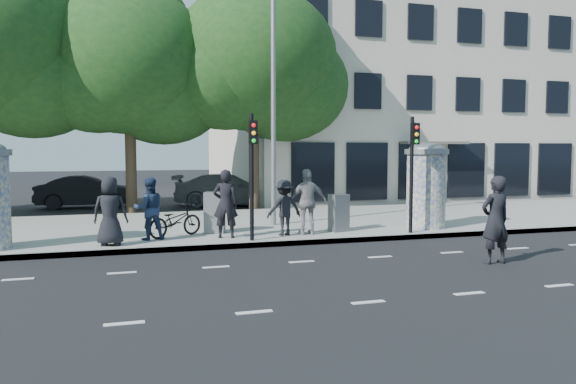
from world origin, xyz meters
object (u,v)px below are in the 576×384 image
object	(u,v)px
ped_a	(110,211)
cabinet_left	(215,213)
traffic_pole_far	(413,162)
car_mid	(87,192)
ped_d	(284,208)
car_right	(229,190)
ped_b	(226,204)
ad_column_right	(426,183)
man_road	(495,220)
bicycle	(175,221)
traffic_pole_near	(252,163)
cabinet_right	(339,213)
ped_c	(149,209)
ped_e	(308,202)
street_lamp	(274,80)

from	to	relation	value
ped_a	cabinet_left	bearing A→B (deg)	-143.70
traffic_pole_far	car_mid	distance (m)	15.26
traffic_pole_far	ped_a	bearing A→B (deg)	177.78
ped_d	ped_a	bearing A→B (deg)	-1.87
cabinet_left	car_right	bearing A→B (deg)	96.54
ped_b	ad_column_right	bearing A→B (deg)	-162.59
ped_d	man_road	distance (m)	5.83
ad_column_right	bicycle	xyz separation A→B (m)	(-7.72, 0.38, -0.93)
traffic_pole_near	car_mid	xyz separation A→B (m)	(-4.75, 11.81, -1.52)
man_road	ad_column_right	bearing A→B (deg)	-105.30
cabinet_right	cabinet_left	bearing A→B (deg)	154.46
bicycle	car_mid	size ratio (longest dim) A/B	0.40
traffic_pole_far	man_road	size ratio (longest dim) A/B	1.69
ped_d	cabinet_left	world-z (taller)	ped_d
bicycle	ad_column_right	bearing A→B (deg)	-122.73
ad_column_right	ped_c	world-z (taller)	ad_column_right
ped_e	cabinet_left	world-z (taller)	ped_e
traffic_pole_far	bicycle	distance (m)	7.03
man_road	car_right	size ratio (longest dim) A/B	0.40
traffic_pole_far	ped_e	bearing A→B (deg)	168.67
traffic_pole_near	traffic_pole_far	xyz separation A→B (m)	(4.80, 0.00, 0.00)
ped_a	ped_b	distance (m)	3.07
traffic_pole_far	car_right	xyz separation A→B (m)	(-3.33, 10.80, -1.50)
traffic_pole_near	ped_e	size ratio (longest dim) A/B	1.80
traffic_pole_near	traffic_pole_far	distance (m)	4.80
ped_d	car_right	xyz separation A→B (m)	(0.37, 10.12, -0.21)
man_road	ped_c	bearing A→B (deg)	-36.17
traffic_pole_near	cabinet_right	distance (m)	3.38
ad_column_right	cabinet_right	xyz separation A→B (m)	(-2.93, 0.02, -0.83)
cabinet_right	ped_c	bearing A→B (deg)	165.93
street_lamp	car_right	world-z (taller)	street_lamp
traffic_pole_far	ped_a	size ratio (longest dim) A/B	1.92
ped_e	cabinet_right	world-z (taller)	ped_e
street_lamp	ped_e	bearing A→B (deg)	-80.44
traffic_pole_far	car_right	distance (m)	11.41
ad_column_right	traffic_pole_near	distance (m)	5.91
ped_e	ped_d	bearing A→B (deg)	-5.06
ped_a	ped_c	world-z (taller)	ped_a
ped_d	car_mid	bearing A→B (deg)	-68.52
ped_a	cabinet_left	distance (m)	3.23
car_mid	ped_a	bearing A→B (deg)	-171.40
ped_c	ped_e	size ratio (longest dim) A/B	0.90
traffic_pole_near	street_lamp	distance (m)	4.07
ped_e	cabinet_left	size ratio (longest dim) A/B	1.58
ad_column_right	car_mid	xyz separation A→B (m)	(-10.55, 10.91, -0.83)
traffic_pole_far	car_mid	world-z (taller)	traffic_pole_far
traffic_pole_far	bicycle	size ratio (longest dim) A/B	1.97
ped_d	cabinet_left	distance (m)	2.10
street_lamp	car_mid	distance (m)	11.62
traffic_pole_near	bicycle	xyz separation A→B (m)	(-1.92, 1.29, -1.63)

